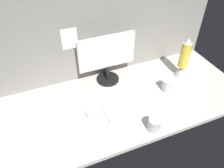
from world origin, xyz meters
TOP-DOWN VIEW (x-y plane):
  - ground_plane at (0.00, 0.00)cm, footprint 180.00×80.00cm
  - cubicle_wall_back at (-0.03, 37.50)cm, footprint 180.00×5.50cm
  - monitor at (-3.67, 25.13)cm, footprint 44.47×18.00cm
  - keyboard at (-0.72, -10.78)cm, footprint 37.92×15.90cm
  - mouse at (-28.67, -6.31)cm, footprint 7.78×10.68cm
  - mug_steel at (33.76, -3.65)cm, footprint 8.15×8.15cm
  - mug_ceramic_white at (5.10, -33.54)cm, footprint 8.14×8.14cm
  - lava_lamp at (54.14, 7.38)cm, footprint 10.47×10.47cm

SIDE VIEW (x-z plane):
  - ground_plane at x=0.00cm, z-range -3.00..0.00cm
  - keyboard at x=-0.72cm, z-range 0.00..2.00cm
  - mouse at x=-28.67cm, z-range 0.00..3.40cm
  - mug_steel at x=33.76cm, z-range 0.00..9.35cm
  - mug_ceramic_white at x=5.10cm, z-range 0.00..9.92cm
  - lava_lamp at x=54.14cm, z-range -2.76..31.50cm
  - monitor at x=-3.67cm, z-range 2.33..41.52cm
  - cubicle_wall_back at x=-0.03cm, z-range 0.00..70.98cm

